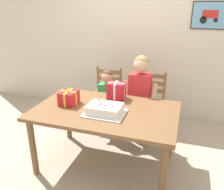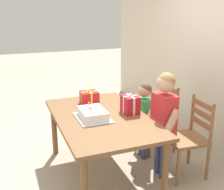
{
  "view_description": "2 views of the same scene",
  "coord_description": "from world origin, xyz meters",
  "views": [
    {
      "loc": [
        0.81,
        -2.22,
        1.85
      ],
      "look_at": [
        0.08,
        0.0,
        0.93
      ],
      "focal_mm": 37.23,
      "sensor_mm": 36.0,
      "label": 1
    },
    {
      "loc": [
        2.77,
        -0.96,
        1.89
      ],
      "look_at": [
        0.07,
        0.1,
        1.0
      ],
      "focal_mm": 45.27,
      "sensor_mm": 36.0,
      "label": 2
    }
  ],
  "objects": [
    {
      "name": "child_younger",
      "position": [
        -0.21,
        0.65,
        0.61
      ],
      "size": [
        0.37,
        0.21,
        1.01
      ],
      "color": "#38426B",
      "rests_on": "ground"
    },
    {
      "name": "chair_right",
      "position": [
        0.34,
        0.95,
        0.47
      ],
      "size": [
        0.45,
        0.45,
        0.92
      ],
      "color": "brown",
      "rests_on": "ground"
    },
    {
      "name": "ground_plane",
      "position": [
        0.0,
        0.0,
        0.0
      ],
      "size": [
        20.0,
        20.0,
        0.0
      ],
      "primitive_type": "plane",
      "color": "tan"
    },
    {
      "name": "birthday_cake",
      "position": [
        0.03,
        -0.1,
        0.79
      ],
      "size": [
        0.44,
        0.34,
        0.19
      ],
      "color": "silver",
      "rests_on": "dining_table"
    },
    {
      "name": "chair_left",
      "position": [
        -0.33,
        0.95,
        0.47
      ],
      "size": [
        0.43,
        0.43,
        0.92
      ],
      "color": "brown",
      "rests_on": "ground"
    },
    {
      "name": "gift_box_red_large",
      "position": [
        -0.46,
        0.01,
        0.82
      ],
      "size": [
        0.19,
        0.21,
        0.19
      ],
      "color": "red",
      "rests_on": "dining_table"
    },
    {
      "name": "child_older",
      "position": [
        0.26,
        0.65,
        0.75
      ],
      "size": [
        0.45,
        0.25,
        1.24
      ],
      "color": "#38426B",
      "rests_on": "ground"
    },
    {
      "name": "back_wall",
      "position": [
        0.0,
        1.65,
        1.3
      ],
      "size": [
        6.4,
        0.11,
        2.6
      ],
      "color": "beige",
      "rests_on": "ground"
    },
    {
      "name": "dining_table",
      "position": [
        0.0,
        0.0,
        0.66
      ],
      "size": [
        1.6,
        0.98,
        0.74
      ],
      "color": "brown",
      "rests_on": "ground"
    },
    {
      "name": "gift_box_beside_cake",
      "position": [
        0.02,
        0.35,
        0.85
      ],
      "size": [
        0.21,
        0.17,
        0.24
      ],
      "color": "red",
      "rests_on": "dining_table"
    }
  ]
}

